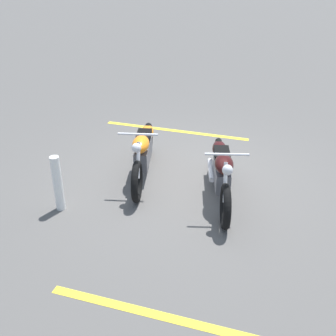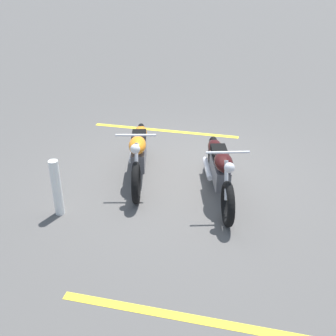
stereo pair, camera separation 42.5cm
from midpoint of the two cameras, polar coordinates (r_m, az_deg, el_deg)
The scene contains 6 objects.
ground_plane at distance 7.43m, azimuth 4.27°, elevation -1.06°, with size 60.00×60.00×0.00m, color #514F4C.
motorcycle_bright_foreground at distance 7.23m, azimuth -1.72°, elevation 2.29°, with size 2.17×0.84×1.04m.
motorcycle_dark_foreground at distance 6.69m, azimuth 9.07°, elevation -0.36°, with size 2.16×0.88×1.04m.
bollard_post at distance 6.44m, azimuth -12.92°, elevation -2.11°, with size 0.14×0.14×0.89m, color white.
parking_stripe_near at distance 9.22m, azimuth 2.33°, elevation 5.07°, with size 3.20×0.12×0.01m, color yellow.
parking_stripe_mid at distance 4.85m, azimuth 4.89°, elevation -20.13°, with size 3.20×0.12×0.01m, color yellow.
Camera 1 is at (6.20, 1.90, 3.61)m, focal length 44.90 mm.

